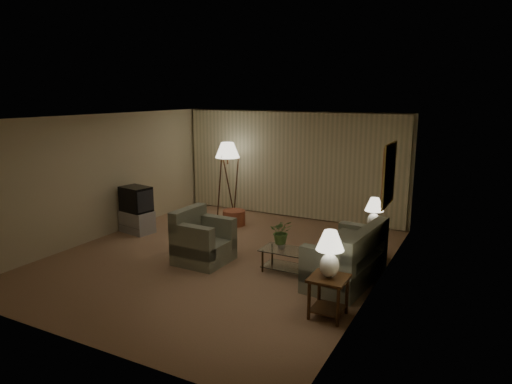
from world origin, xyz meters
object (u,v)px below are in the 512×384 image
side_table_far (373,239)px  crt_tv (136,199)px  ottoman (234,218)px  table_lamp_far (374,211)px  sofa (346,259)px  armchair (204,242)px  table_lamp_near (330,250)px  coffee_table (289,258)px  vase (281,245)px  tv_cabinet (137,222)px  side_table_near (328,290)px  floor_lamp (228,178)px

side_table_far → crt_tv: crt_tv is taller
ottoman → table_lamp_far: bearing=-12.7°
sofa → armchair: bearing=-76.7°
table_lamp_near → sofa: bearing=96.3°
coffee_table → vase: 0.26m
sofa → tv_cabinet: sofa is taller
vase → ottoman: bearing=136.1°
table_lamp_near → tv_cabinet: bearing=160.4°
ottoman → side_table_far: bearing=-12.7°
side_table_near → vase: size_ratio=4.26×
side_table_far → vase: side_table_far is taller
coffee_table → tv_cabinet: tv_cabinet is taller
table_lamp_far → armchair: bearing=-150.0°
tv_cabinet → vase: 3.95m
side_table_near → sofa: bearing=96.3°
side_table_far → tv_cabinet: 5.26m
sofa → table_lamp_far: bearing=178.7°
crt_tv → vase: bearing=1.2°
table_lamp_far → floor_lamp: size_ratio=0.32×
table_lamp_near → crt_tv: bearing=160.4°
armchair → side_table_far: bearing=-58.8°
sofa → armchair: 2.66m
sofa → side_table_far: size_ratio=3.20×
side_table_near → vase: bearing=136.1°
floor_lamp → side_table_far: bearing=-19.8°
sofa → crt_tv: bearing=-90.2°
sofa → vase: 1.16m
tv_cabinet → crt_tv: crt_tv is taller
table_lamp_far → vase: (-1.30, -1.35, -0.48)m
coffee_table → tv_cabinet: size_ratio=1.20×
table_lamp_far → ottoman: size_ratio=1.13×
table_lamp_near → side_table_near: bearing=-26.6°
table_lamp_near → coffee_table: 1.85m
tv_cabinet → side_table_far: bearing=18.2°
side_table_near → tv_cabinet: bearing=160.4°
vase → coffee_table: bearing=0.0°
table_lamp_far → coffee_table: 1.90m
armchair → vase: armchair is taller
side_table_far → vase: 1.88m
armchair → table_lamp_near: (2.78, -0.99, 0.60)m
sofa → floor_lamp: bearing=-119.1°
armchair → tv_cabinet: armchair is taller
side_table_near → coffee_table: bearing=132.6°
side_table_far → armchair: bearing=-150.0°
table_lamp_near → tv_cabinet: table_lamp_near is taller
side_table_near → table_lamp_far: bearing=90.0°
table_lamp_near → floor_lamp: size_ratio=0.36×
table_lamp_far → ottoman: table_lamp_far is taller
table_lamp_near → table_lamp_far: size_ratio=1.11×
ottoman → vase: bearing=-43.9°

